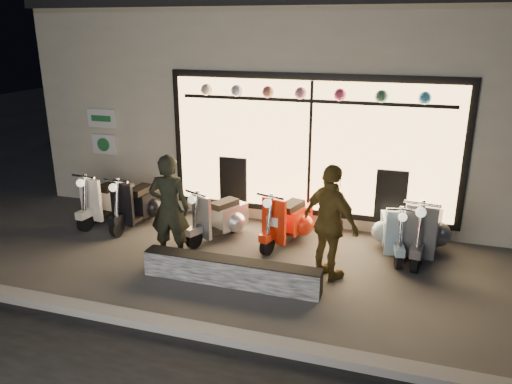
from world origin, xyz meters
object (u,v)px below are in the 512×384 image
Objects in this scene: scooter_red at (289,220)px; woman at (330,223)px; scooter_silver at (223,216)px; graffiti_barrier at (231,272)px; man at (169,208)px.

woman is (0.90, -1.16, 0.49)m from scooter_red.
scooter_silver is 0.73× the size of woman.
graffiti_barrier is 1.82m from scooter_silver.
scooter_red is 0.78× the size of man.
graffiti_barrier is 1.53× the size of man.
scooter_red is 1.55m from woman.
scooter_red is at bearing 33.36° from scooter_silver.
scooter_red is (1.20, 0.18, 0.02)m from scooter_silver.
graffiti_barrier is 1.95× the size of scooter_red.
woman is at bearing -35.62° from scooter_red.
woman reaches higher than scooter_silver.
woman is (2.10, -0.99, 0.51)m from scooter_silver.
woman is (1.34, 0.66, 0.69)m from graffiti_barrier.
man reaches higher than graffiti_barrier.
scooter_red is at bearing 76.51° from graffiti_barrier.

